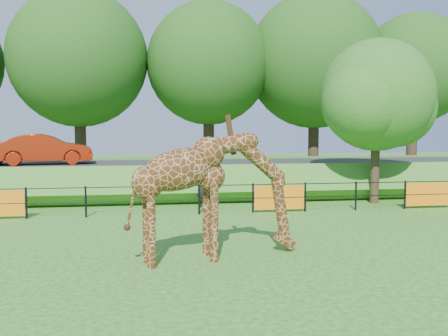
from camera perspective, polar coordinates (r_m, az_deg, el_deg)
The scene contains 9 objects.
ground at distance 10.54m, azimuth 1.49°, elevation -12.99°, with size 90.00×90.00×0.00m, color #236419.
giraffe at distance 12.05m, azimuth -0.99°, elevation -3.17°, with size 4.33×0.79×3.09m, color #4E2910, non-canonical shape.
perimeter_fence at distance 18.16m, azimuth -2.87°, elevation -3.60°, with size 28.07×0.10×1.10m, color black, non-canonical shape.
embankment at distance 25.57m, azimuth -4.51°, elevation -0.90°, with size 40.00×9.00×1.30m, color #236419.
road at distance 24.01m, azimuth -4.27°, elevation 0.43°, with size 40.00×5.00×0.12m, color #2C2C2E.
car_red at distance 24.55m, azimuth -19.81°, elevation 2.04°, with size 1.49×4.28×1.41m, color #B3260C.
visitor at distance 19.59m, azimuth -2.42°, elevation -2.49°, with size 0.52×0.34×1.42m, color black.
tree_east at distance 21.65m, azimuth 17.25°, elevation 7.47°, with size 5.40×4.71×6.76m.
bg_tree_line at distance 32.33m, azimuth -1.98°, elevation 11.96°, with size 37.30×8.80×11.82m.
Camera 1 is at (-1.74, -9.88, 3.24)m, focal length 40.00 mm.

